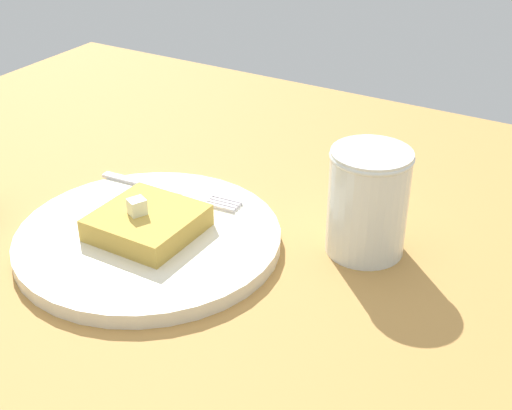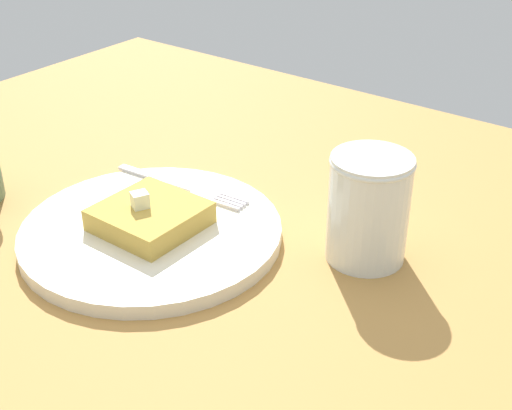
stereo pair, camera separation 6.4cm
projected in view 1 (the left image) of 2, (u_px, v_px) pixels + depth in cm
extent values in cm
cube|color=#AC7C3E|center=(138.00, 280.00, 63.41)|extent=(100.25, 100.25, 2.12)
cylinder|color=silver|center=(149.00, 239.00, 66.16)|extent=(24.59, 24.59, 1.38)
torus|color=gray|center=(149.00, 236.00, 66.01)|extent=(24.59, 24.59, 0.80)
cube|color=gold|center=(147.00, 223.00, 65.29)|extent=(8.88, 8.82, 2.13)
cube|color=#EFF1C8|center=(137.00, 207.00, 64.24)|extent=(1.85, 1.92, 1.48)
cube|color=silver|center=(144.00, 184.00, 73.78)|extent=(10.04, 1.63, 0.36)
cube|color=silver|center=(197.00, 197.00, 71.32)|extent=(2.95, 2.40, 0.36)
cube|color=silver|center=(228.00, 200.00, 70.81)|extent=(3.21, 0.55, 0.36)
cube|color=silver|center=(225.00, 202.00, 70.38)|extent=(3.21, 0.55, 0.36)
cube|color=silver|center=(222.00, 205.00, 69.95)|extent=(3.21, 0.55, 0.36)
cube|color=silver|center=(220.00, 207.00, 69.52)|extent=(3.21, 0.55, 0.36)
cylinder|color=#491C0B|center=(366.00, 220.00, 64.37)|extent=(6.60, 6.60, 6.31)
cylinder|color=silver|center=(368.00, 202.00, 63.46)|extent=(7.17, 7.17, 9.98)
torus|color=silver|center=(372.00, 156.00, 61.22)|extent=(7.39, 7.39, 0.50)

